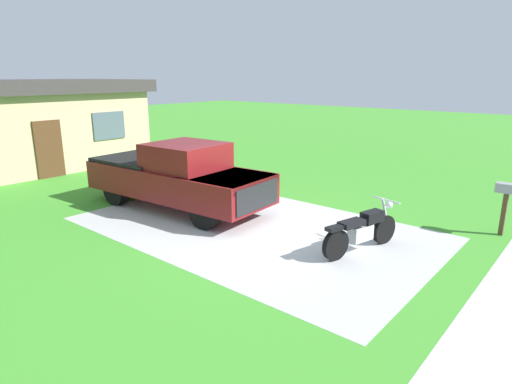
{
  "coord_description": "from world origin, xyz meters",
  "views": [
    {
      "loc": [
        -7.69,
        -6.55,
        3.67
      ],
      "look_at": [
        0.12,
        0.01,
        0.9
      ],
      "focal_mm": 30.16,
      "sensor_mm": 36.0,
      "label": 1
    }
  ],
  "objects_px": {
    "motorcycle": "(362,230)",
    "pickup_truck": "(176,175)",
    "mailbox": "(506,195)",
    "neighbor_house": "(17,124)"
  },
  "relations": [
    {
      "from": "motorcycle",
      "to": "pickup_truck",
      "type": "bearing_deg",
      "value": 95.21
    },
    {
      "from": "pickup_truck",
      "to": "mailbox",
      "type": "distance_m",
      "value": 8.39
    },
    {
      "from": "motorcycle",
      "to": "mailbox",
      "type": "relative_size",
      "value": 1.73
    },
    {
      "from": "motorcycle",
      "to": "pickup_truck",
      "type": "relative_size",
      "value": 0.38
    },
    {
      "from": "pickup_truck",
      "to": "neighbor_house",
      "type": "bearing_deg",
      "value": 93.17
    },
    {
      "from": "mailbox",
      "to": "neighbor_house",
      "type": "distance_m",
      "value": 17.18
    },
    {
      "from": "pickup_truck",
      "to": "motorcycle",
      "type": "bearing_deg",
      "value": -84.79
    },
    {
      "from": "mailbox",
      "to": "neighbor_house",
      "type": "height_order",
      "value": "neighbor_house"
    },
    {
      "from": "pickup_truck",
      "to": "mailbox",
      "type": "relative_size",
      "value": 4.56
    },
    {
      "from": "motorcycle",
      "to": "neighbor_house",
      "type": "bearing_deg",
      "value": 93.94
    }
  ]
}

